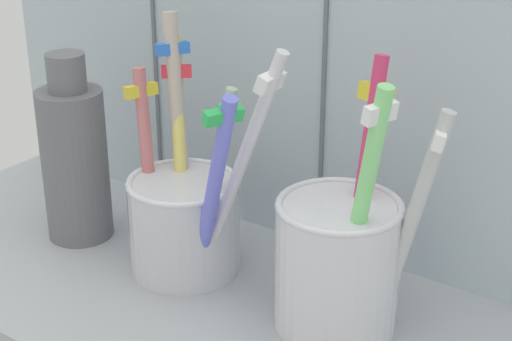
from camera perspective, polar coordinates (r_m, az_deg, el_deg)
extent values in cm
cube|color=#9EA3A8|center=(56.74, -1.36, -10.48)|extent=(64.00, 22.00, 2.00)
cylinder|color=silver|center=(59.39, -5.03, -3.86)|extent=(8.06, 8.06, 6.96)
torus|color=silver|center=(57.87, -5.15, -0.80)|extent=(8.16, 8.16, 0.50)
cylinder|color=beige|center=(59.58, -5.41, 2.41)|extent=(3.16, 2.47, 18.01)
cube|color=blue|center=(58.21, -5.88, 8.50)|extent=(2.00, 2.51, 0.89)
cylinder|color=#AEC7AD|center=(56.53, -2.98, -0.84)|extent=(3.78, 1.46, 14.20)
cube|color=green|center=(53.99, -2.04, 4.36)|extent=(1.24, 1.97, 0.99)
cylinder|color=#6D72EE|center=(53.11, -3.22, -1.91)|extent=(6.12, 3.57, 15.41)
cube|color=green|center=(48.89, -2.23, 3.83)|extent=(1.92, 2.69, 1.07)
cylinder|color=silver|center=(53.19, -1.34, -0.34)|extent=(7.58, 1.06, 17.92)
cube|color=white|center=(49.50, 0.99, 6.24)|extent=(1.18, 2.30, 1.30)
cylinder|color=#F7E06B|center=(59.49, -5.39, 1.47)|extent=(3.43, 3.91, 16.32)
cube|color=#E5333F|center=(58.71, -5.59, 6.94)|extent=(2.30, 2.14, 1.09)
cylinder|color=#CC7070|center=(59.76, -7.59, 0.47)|extent=(2.25, 1.59, 14.30)
cube|color=yellow|center=(58.19, -8.07, 5.58)|extent=(1.55, 2.54, 0.91)
cylinder|color=silver|center=(52.74, 5.70, -6.67)|extent=(8.00, 8.00, 8.60)
torus|color=silver|center=(50.71, 5.89, -2.48)|extent=(8.10, 8.10, 0.50)
cylinder|color=silver|center=(50.05, 10.70, -3.95)|extent=(4.28, 2.35, 15.36)
cube|color=white|center=(47.59, 12.73, 2.29)|extent=(1.59, 2.42, 1.11)
cylinder|color=#E03468|center=(51.95, 7.43, -1.41)|extent=(1.49, 3.62, 17.33)
cube|color=yellow|center=(50.33, 8.42, 5.39)|extent=(2.46, 1.12, 1.14)
cylinder|color=#8AE988|center=(48.85, 7.26, -3.24)|extent=(4.02, 2.12, 17.15)
cube|color=white|center=(45.44, 8.70, 4.02)|extent=(1.41, 2.38, 1.15)
cylinder|color=slate|center=(64.39, -12.56, 0.38)|extent=(5.11, 5.11, 12.01)
cylinder|color=slate|center=(61.91, -13.17, 6.71)|extent=(2.91, 2.91, 2.86)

